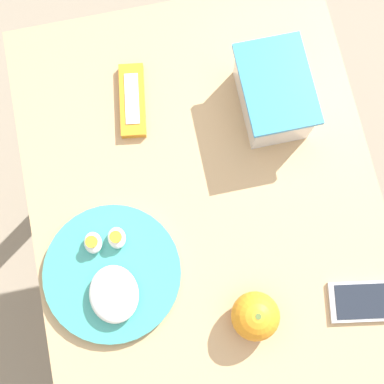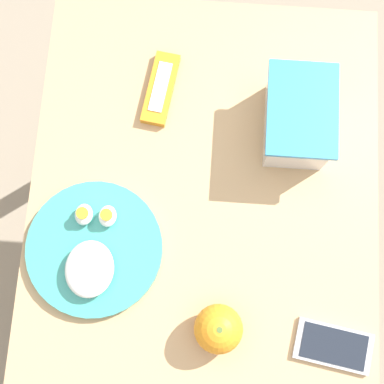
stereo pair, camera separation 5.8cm
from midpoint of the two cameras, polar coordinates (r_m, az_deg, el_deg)
name	(u,v)px [view 2 (the right image)]	position (r m, az deg, el deg)	size (l,w,h in m)	color
ground_plane	(198,260)	(1.79, 1.54, -7.37)	(10.00, 10.00, 0.00)	gray
table	(201,235)	(1.18, 2.33, -4.82)	(0.96, 0.68, 0.77)	tan
food_container	(297,120)	(1.06, 12.67, 7.30)	(0.18, 0.13, 0.11)	white
orange_fruit	(218,329)	(0.98, 4.59, -14.59)	(0.09, 0.09, 0.09)	orange
rice_plate	(94,251)	(1.02, -8.87, -6.49)	(0.26, 0.26, 0.05)	teal
candy_bar	(161,89)	(1.10, -1.83, 10.77)	(0.16, 0.07, 0.02)	orange
cell_phone	(333,346)	(1.05, 16.43, -15.70)	(0.10, 0.15, 0.01)	#ADADB2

